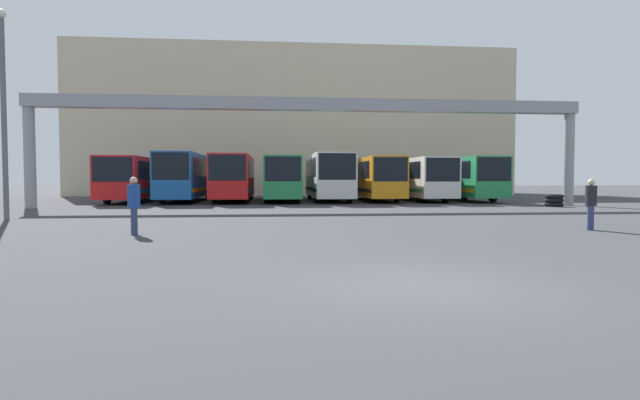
# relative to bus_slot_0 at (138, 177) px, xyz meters

# --- Properties ---
(ground_plane) EXTENTS (200.00, 200.00, 0.00)m
(ground_plane) POSITION_rel_bus_slot_0_xyz_m (11.97, -29.39, -1.77)
(ground_plane) COLOR #38383D
(building_backdrop) EXTENTS (43.24, 12.00, 14.47)m
(building_backdrop) POSITION_rel_bus_slot_0_xyz_m (11.97, 16.64, 5.47)
(building_backdrop) COLOR beige
(building_backdrop) RESTS_ON ground
(overhead_gantry) EXTENTS (31.89, 0.80, 6.27)m
(overhead_gantry) POSITION_rel_bus_slot_0_xyz_m (11.97, -7.99, 3.58)
(overhead_gantry) COLOR gray
(overhead_gantry) RESTS_ON ground
(bus_slot_0) EXTENTS (2.63, 11.51, 3.06)m
(bus_slot_0) POSITION_rel_bus_slot_0_xyz_m (0.00, 0.00, 0.00)
(bus_slot_0) COLOR red
(bus_slot_0) RESTS_ON ground
(bus_slot_1) EXTENTS (2.47, 11.85, 3.34)m
(bus_slot_1) POSITION_rel_bus_slot_0_xyz_m (3.42, 0.17, 0.15)
(bus_slot_1) COLOR #1959A5
(bus_slot_1) RESTS_ON ground
(bus_slot_2) EXTENTS (2.53, 11.19, 3.23)m
(bus_slot_2) POSITION_rel_bus_slot_0_xyz_m (6.84, -0.16, 0.09)
(bus_slot_2) COLOR red
(bus_slot_2) RESTS_ON ground
(bus_slot_3) EXTENTS (2.48, 10.98, 3.12)m
(bus_slot_3) POSITION_rel_bus_slot_0_xyz_m (10.26, -0.27, 0.03)
(bus_slot_3) COLOR #268C4C
(bus_slot_3) RESTS_ON ground
(bus_slot_4) EXTENTS (2.60, 10.71, 3.34)m
(bus_slot_4) POSITION_rel_bus_slot_0_xyz_m (13.67, -0.40, 0.15)
(bus_slot_4) COLOR silver
(bus_slot_4) RESTS_ON ground
(bus_slot_5) EXTENTS (2.44, 11.57, 3.11)m
(bus_slot_5) POSITION_rel_bus_slot_0_xyz_m (17.09, 0.03, 0.03)
(bus_slot_5) COLOR orange
(bus_slot_5) RESTS_ON ground
(bus_slot_6) EXTENTS (2.47, 11.49, 3.09)m
(bus_slot_6) POSITION_rel_bus_slot_0_xyz_m (20.51, -0.01, 0.01)
(bus_slot_6) COLOR silver
(bus_slot_6) RESTS_ON ground
(bus_slot_7) EXTENTS (2.52, 11.47, 3.13)m
(bus_slot_7) POSITION_rel_bus_slot_0_xyz_m (23.93, -0.02, 0.04)
(bus_slot_7) COLOR #268C4C
(bus_slot_7) RESTS_ON ground
(pedestrian_mid_right) EXTENTS (0.34, 0.34, 1.65)m
(pedestrian_mid_right) POSITION_rel_bus_slot_0_xyz_m (19.79, -21.76, -0.89)
(pedestrian_mid_right) COLOR navy
(pedestrian_mid_right) RESTS_ON ground
(pedestrian_near_left) EXTENTS (0.36, 0.36, 1.71)m
(pedestrian_near_left) POSITION_rel_bus_slot_0_xyz_m (5.51, -21.69, -0.86)
(pedestrian_near_left) COLOR navy
(pedestrian_near_left) RESTS_ON ground
(tire_stack) EXTENTS (1.04, 1.04, 0.72)m
(tire_stack) POSITION_rel_bus_slot_0_xyz_m (26.13, -9.01, -1.41)
(tire_stack) COLOR black
(tire_stack) RESTS_ON ground
(lamp_post) EXTENTS (0.36, 0.36, 8.25)m
(lamp_post) POSITION_rel_bus_slot_0_xyz_m (-0.89, -16.09, 2.72)
(lamp_post) COLOR #595B60
(lamp_post) RESTS_ON ground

